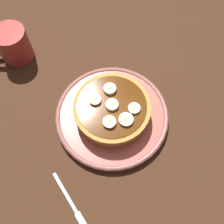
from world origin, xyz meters
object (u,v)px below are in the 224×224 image
Objects in this scene: fork at (71,203)px; banana_slice_3 at (126,120)px; plate at (112,116)px; banana_slice_4 at (95,100)px; pancake_stack at (113,111)px; banana_slice_1 at (109,89)px; banana_slice_2 at (109,122)px; coffee_mug at (12,45)px; banana_slice_0 at (110,104)px; banana_slice_5 at (134,108)px.

banana_slice_3 is at bearing -132.05° from fork.
plate is at bearing -56.45° from banana_slice_3.
banana_slice_3 is 7.98cm from banana_slice_4.
banana_slice_1 is at bearing -83.21° from pancake_stack.
banana_slice_3 reaches higher than fork.
banana_slice_2 is at bearing 113.95° from banana_slice_4.
plate is at bearing 137.53° from coffee_mug.
banana_slice_1 and banana_slice_4 have the same top height.
pancake_stack is 6.33× the size of banana_slice_4.
plate is at bearing 147.90° from banana_slice_0.
banana_slice_4 reaches higher than banana_slice_5.
plate is at bearing -104.65° from banana_slice_2.
coffee_mug reaches higher than fork.
coffee_mug is (18.98, -18.90, -1.95)cm from banana_slice_4.
coffee_mug is 40.64cm from fork.
banana_slice_4 is (3.69, -1.86, 2.52)cm from pancake_stack.
banana_slice_0 is 0.23× the size of fork.
coffee_mug reaches higher than banana_slice_3.
pancake_stack is at bearing -120.99° from fork.
banana_slice_4 is (2.46, -5.53, -0.03)cm from banana_slice_2.
banana_slice_0 is (0.45, -0.28, 5.48)cm from plate.
pancake_stack is 4.84cm from banana_slice_3.
banana_slice_1 is 0.23× the size of fork.
fork is at bearing 65.03° from banana_slice_1.
banana_slice_4 is at bearing -25.44° from plate.
plate is 20.89cm from fork.
banana_slice_3 reaches higher than pancake_stack.
banana_slice_5 is (-8.02, 2.98, -0.07)cm from banana_slice_4.
pancake_stack is 6.37× the size of banana_slice_5.
banana_slice_5 is 23.33cm from fork.
pancake_stack is 5.43× the size of banana_slice_3.
banana_slice_0 is at bearing -17.93° from banana_slice_5.
banana_slice_1 is at bearing -144.76° from banana_slice_4.
banana_slice_1 is 27.80cm from coffee_mug.
plate is 1.54× the size of pancake_stack.
banana_slice_0 is at bearing -35.87° from pancake_stack.
plate is 2.93cm from pancake_stack.
banana_slice_5 is at bearing 165.37° from pancake_stack.
coffee_mug is 0.94× the size of fork.
banana_slice_4 is 21.84cm from fork.
banana_slice_2 and banana_slice_4 have the same top height.
banana_slice_2 is 1.06× the size of banana_slice_5.
banana_slice_3 reaches higher than plate.
banana_slice_4 is (3.47, -1.65, 5.44)cm from plate.
pancake_stack is 6.07× the size of banana_slice_0.
banana_slice_4 reaches higher than pancake_stack.
pancake_stack is 6.00× the size of banana_slice_2.
pancake_stack is at bearing 96.79° from banana_slice_1.
coffee_mug is at bearing -36.86° from banana_slice_1.
banana_slice_0 reaches higher than banana_slice_3.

